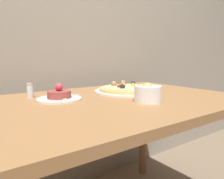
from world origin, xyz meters
The scene contains 5 objects.
dining_table centered at (0.00, 0.43, 0.64)m, with size 1.26×0.85×0.73m.
pizza_plate centered at (0.18, 0.54, 0.75)m, with size 0.37×0.37×0.06m.
tartare_plate centered at (-0.22, 0.55, 0.75)m, with size 0.21×0.21×0.08m.
small_bowl centered at (0.08, 0.28, 0.77)m, with size 0.12×0.12×0.09m.
salt_shaker centered at (-0.31, 0.68, 0.77)m, with size 0.03×0.03×0.07m.
Camera 1 is at (-0.61, -0.40, 0.93)m, focal length 35.00 mm.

